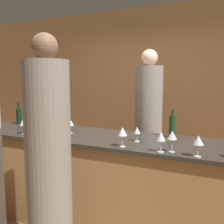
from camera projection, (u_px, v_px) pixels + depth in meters
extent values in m
plane|color=brown|center=(98.00, 223.00, 2.79)|extent=(14.00, 14.00, 0.00)
cube|color=brown|center=(148.00, 91.00, 4.30)|extent=(8.00, 0.06, 2.80)
cube|color=#B27F4C|center=(98.00, 182.00, 2.72)|extent=(3.19, 0.72, 0.96)
cube|color=#332D28|center=(98.00, 137.00, 2.66)|extent=(3.25, 0.78, 0.03)
cylinder|color=gray|center=(148.00, 133.00, 3.31)|extent=(0.36, 0.36, 1.76)
sphere|color=beige|center=(149.00, 58.00, 3.18)|extent=(0.21, 0.21, 0.21)
cylinder|color=gray|center=(49.00, 175.00, 1.90)|extent=(0.34, 0.34, 1.73)
sphere|color=brown|center=(45.00, 46.00, 1.78)|extent=(0.19, 0.19, 0.19)
cylinder|color=#19381E|center=(172.00, 127.00, 2.57)|extent=(0.07, 0.07, 0.22)
cylinder|color=#19381E|center=(173.00, 113.00, 2.55)|extent=(0.03, 0.03, 0.07)
cylinder|color=black|center=(19.00, 116.00, 3.35)|extent=(0.07, 0.07, 0.20)
cylinder|color=black|center=(18.00, 106.00, 3.33)|extent=(0.03, 0.03, 0.08)
cylinder|color=black|center=(60.00, 124.00, 2.74)|extent=(0.07, 0.07, 0.23)
cylinder|color=black|center=(60.00, 110.00, 2.72)|extent=(0.03, 0.03, 0.07)
cylinder|color=#9E9993|center=(50.00, 120.00, 3.19)|extent=(0.18, 0.18, 0.17)
cylinder|color=silver|center=(70.00, 133.00, 2.78)|extent=(0.05, 0.05, 0.00)
cylinder|color=silver|center=(70.00, 129.00, 2.78)|extent=(0.01, 0.01, 0.08)
cone|color=silver|center=(70.00, 122.00, 2.77)|extent=(0.08, 0.08, 0.07)
cylinder|color=silver|center=(24.00, 134.00, 2.74)|extent=(0.05, 0.05, 0.00)
cylinder|color=silver|center=(24.00, 129.00, 2.73)|extent=(0.01, 0.01, 0.09)
cone|color=silver|center=(23.00, 122.00, 2.72)|extent=(0.08, 0.08, 0.08)
cylinder|color=silver|center=(137.00, 141.00, 2.40)|extent=(0.05, 0.05, 0.00)
cylinder|color=silver|center=(137.00, 137.00, 2.40)|extent=(0.01, 0.01, 0.08)
cone|color=silver|center=(137.00, 130.00, 2.39)|extent=(0.06, 0.06, 0.06)
cylinder|color=silver|center=(172.00, 152.00, 2.05)|extent=(0.05, 0.05, 0.00)
cylinder|color=silver|center=(172.00, 145.00, 2.05)|extent=(0.01, 0.01, 0.10)
cone|color=silver|center=(172.00, 135.00, 2.04)|extent=(0.08, 0.08, 0.07)
cylinder|color=silver|center=(161.00, 152.00, 2.05)|extent=(0.05, 0.05, 0.00)
cylinder|color=silver|center=(161.00, 146.00, 2.05)|extent=(0.01, 0.01, 0.09)
cone|color=silver|center=(161.00, 136.00, 2.04)|extent=(0.08, 0.08, 0.07)
cylinder|color=silver|center=(198.00, 157.00, 1.93)|extent=(0.05, 0.05, 0.00)
cylinder|color=silver|center=(198.00, 150.00, 1.92)|extent=(0.01, 0.01, 0.09)
cone|color=silver|center=(198.00, 140.00, 1.91)|extent=(0.08, 0.08, 0.07)
cylinder|color=silver|center=(122.00, 147.00, 2.22)|extent=(0.05, 0.05, 0.00)
cylinder|color=silver|center=(122.00, 141.00, 2.21)|extent=(0.01, 0.01, 0.10)
cone|color=silver|center=(122.00, 131.00, 2.20)|extent=(0.08, 0.08, 0.08)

